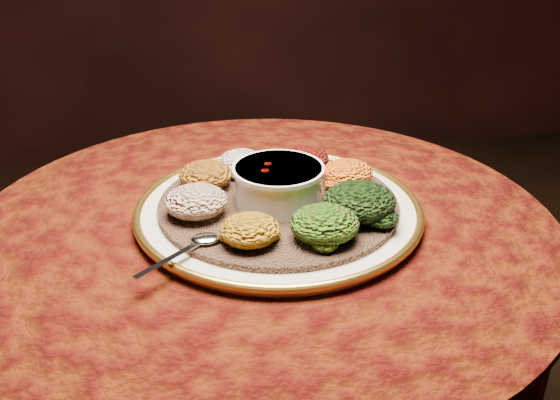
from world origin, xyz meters
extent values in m
cylinder|color=black|center=(0.00, 0.00, 0.34)|extent=(0.12, 0.12, 0.68)
cylinder|color=black|center=(0.00, 0.00, 0.70)|extent=(0.80, 0.80, 0.04)
cylinder|color=#431405|center=(0.00, 0.00, 0.56)|extent=(0.93, 0.93, 0.34)
cylinder|color=#431405|center=(0.00, 0.00, 0.73)|extent=(0.96, 0.96, 0.01)
cylinder|color=beige|center=(0.03, 0.01, 0.74)|extent=(0.51, 0.51, 0.02)
torus|color=#B98D2E|center=(0.03, 0.01, 0.75)|extent=(0.47, 0.47, 0.01)
cylinder|color=brown|center=(0.03, 0.01, 0.76)|extent=(0.46, 0.46, 0.01)
cylinder|color=silver|center=(0.03, 0.01, 0.79)|extent=(0.14, 0.14, 0.06)
cylinder|color=silver|center=(0.03, 0.01, 0.82)|extent=(0.15, 0.15, 0.01)
cylinder|color=#560504|center=(0.03, 0.01, 0.81)|extent=(0.12, 0.12, 0.01)
ellipsoid|color=silver|center=(-0.10, -0.10, 0.77)|extent=(0.04, 0.03, 0.01)
cube|color=silver|center=(-0.15, -0.15, 0.77)|extent=(0.10, 0.09, 0.00)
ellipsoid|color=white|center=(-0.02, 0.13, 0.78)|extent=(0.08, 0.08, 0.04)
ellipsoid|color=black|center=(0.10, 0.12, 0.78)|extent=(0.09, 0.08, 0.04)
ellipsoid|color=#A1650D|center=(0.15, 0.05, 0.78)|extent=(0.09, 0.08, 0.04)
ellipsoid|color=black|center=(0.14, -0.07, 0.79)|extent=(0.11, 0.11, 0.05)
ellipsoid|color=#9B3F0A|center=(0.07, -0.12, 0.79)|extent=(0.10, 0.10, 0.05)
ellipsoid|color=#AF760F|center=(-0.03, -0.11, 0.78)|extent=(0.09, 0.08, 0.04)
ellipsoid|color=maroon|center=(-0.11, -0.02, 0.79)|extent=(0.10, 0.09, 0.05)
ellipsoid|color=#8B4E10|center=(-0.09, 0.08, 0.78)|extent=(0.09, 0.09, 0.04)
camera|label=1|loc=(-0.12, -0.88, 1.23)|focal=40.00mm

